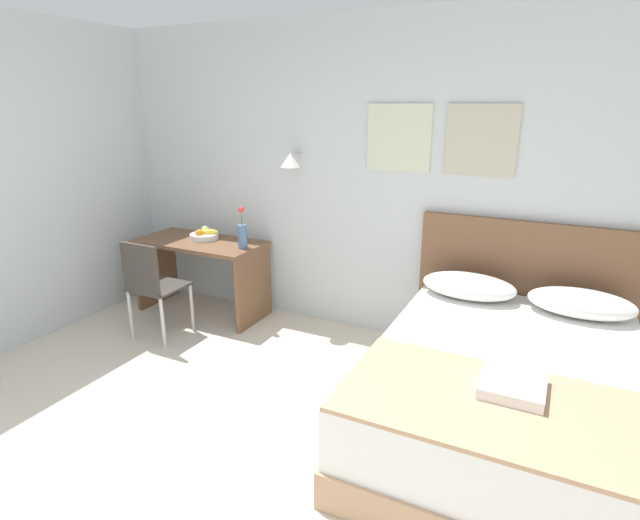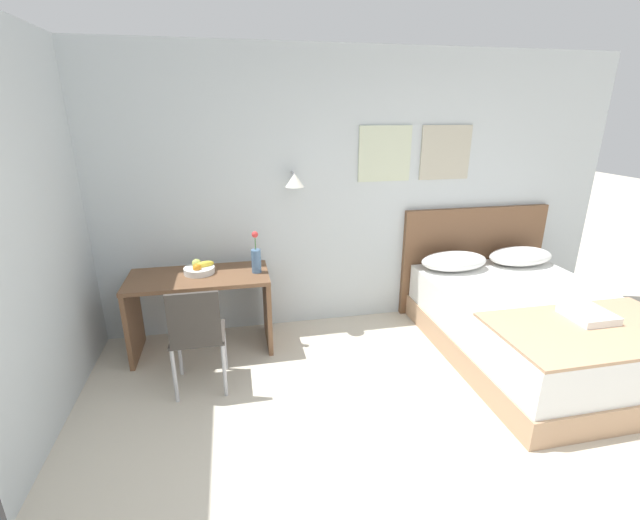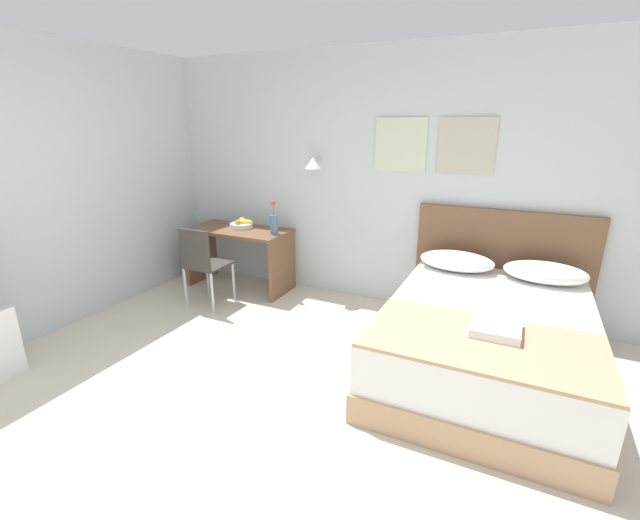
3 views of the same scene
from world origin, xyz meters
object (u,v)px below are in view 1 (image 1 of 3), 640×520
(headboard, at_px, (524,294))
(desk, at_px, (201,262))
(desk_chair, at_px, (151,283))
(fruit_bowl, at_px, (205,235))
(bed, at_px, (502,396))
(flower_vase, at_px, (242,234))
(pillow_right, at_px, (581,303))
(throw_blanket, at_px, (493,404))
(pillow_left, at_px, (469,286))
(folded_towel_near_foot, at_px, (513,385))

(headboard, relative_size, desk, 1.33)
(desk_chair, distance_m, fruit_bowl, 0.77)
(bed, height_order, desk, desk)
(fruit_bowl, distance_m, flower_vase, 0.51)
(pillow_right, relative_size, desk, 0.56)
(fruit_bowl, bearing_deg, throw_blanket, -26.10)
(pillow_right, xyz_separation_m, desk, (-3.23, -0.05, -0.15))
(pillow_left, xyz_separation_m, throw_blanket, (0.38, -1.38, -0.08))
(pillow_right, xyz_separation_m, desk_chair, (-3.22, -0.72, -0.14))
(pillow_left, bearing_deg, folded_towel_near_foot, -70.21)
(folded_towel_near_foot, distance_m, flower_vase, 2.69)
(bed, bearing_deg, pillow_right, 64.57)
(desk_chair, bearing_deg, throw_blanket, -13.08)
(bed, bearing_deg, throw_blanket, -90.00)
(pillow_left, xyz_separation_m, flower_vase, (-1.97, -0.08, 0.19))
(desk, bearing_deg, pillow_left, 1.20)
(pillow_left, relative_size, throw_blanket, 0.47)
(desk, distance_m, flower_vase, 0.62)
(desk, bearing_deg, flower_vase, -2.67)
(pillow_right, height_order, fruit_bowl, fruit_bowl)
(folded_towel_near_foot, distance_m, fruit_bowl, 3.18)
(desk_chair, bearing_deg, pillow_left, 16.31)
(throw_blanket, height_order, folded_towel_near_foot, folded_towel_near_foot)
(throw_blanket, height_order, fruit_bowl, fruit_bowl)
(folded_towel_near_foot, bearing_deg, pillow_right, 76.25)
(bed, relative_size, desk_chair, 2.33)
(pillow_left, distance_m, desk_chair, 2.58)
(bed, bearing_deg, headboard, 90.00)
(bed, relative_size, throw_blanket, 1.41)
(bed, bearing_deg, flower_vase, 163.10)
(pillow_left, relative_size, desk_chair, 0.77)
(pillow_right, xyz_separation_m, throw_blanket, (-0.38, -1.38, -0.08))
(folded_towel_near_foot, height_order, flower_vase, flower_vase)
(pillow_left, height_order, fruit_bowl, fruit_bowl)
(headboard, xyz_separation_m, desk_chair, (-2.85, -0.99, -0.04))
(desk_chair, height_order, flower_vase, flower_vase)
(bed, bearing_deg, folded_towel_near_foot, -81.01)
(throw_blanket, height_order, desk_chair, desk_chair)
(fruit_bowl, bearing_deg, desk_chair, -90.02)
(pillow_left, bearing_deg, desk_chair, -163.69)
(headboard, xyz_separation_m, desk, (-2.86, -0.32, -0.06))
(throw_blanket, bearing_deg, headboard, 90.00)
(fruit_bowl, height_order, flower_vase, flower_vase)
(throw_blanket, distance_m, desk, 3.15)
(bed, height_order, throw_blanket, throw_blanket)
(throw_blanket, bearing_deg, fruit_bowl, 153.90)
(headboard, distance_m, folded_towel_near_foot, 1.51)
(desk, relative_size, flower_vase, 3.22)
(pillow_right, distance_m, desk_chair, 3.30)
(bed, distance_m, pillow_left, 0.95)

